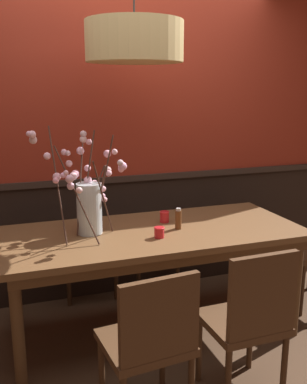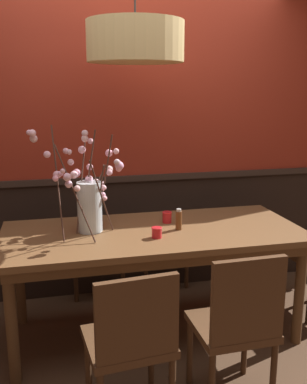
# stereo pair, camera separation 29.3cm
# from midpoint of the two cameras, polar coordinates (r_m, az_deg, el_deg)

# --- Properties ---
(ground_plane) EXTENTS (24.00, 24.00, 0.00)m
(ground_plane) POSITION_cam_midpoint_polar(r_m,az_deg,el_deg) (3.34, -2.64, -17.80)
(ground_plane) COLOR #4C3321
(back_wall) EXTENTS (4.71, 0.14, 2.63)m
(back_wall) POSITION_cam_midpoint_polar(r_m,az_deg,el_deg) (3.65, -6.43, 6.68)
(back_wall) COLOR black
(back_wall) RESTS_ON ground
(dining_table) EXTENTS (2.05, 0.90, 0.78)m
(dining_table) POSITION_cam_midpoint_polar(r_m,az_deg,el_deg) (3.04, -2.78, -6.50)
(dining_table) COLOR brown
(dining_table) RESTS_ON ground
(chair_far_side_left) EXTENTS (0.46, 0.42, 0.90)m
(chair_far_side_left) POSITION_cam_midpoint_polar(r_m,az_deg,el_deg) (3.82, -10.91, -5.39)
(chair_far_side_left) COLOR #4C301C
(chair_far_side_left) RESTS_ON ground
(chair_far_side_right) EXTENTS (0.45, 0.41, 0.95)m
(chair_far_side_right) POSITION_cam_midpoint_polar(r_m,az_deg,el_deg) (3.95, -2.77, -4.27)
(chair_far_side_right) COLOR #4C301C
(chair_far_side_right) RESTS_ON ground
(chair_near_side_right) EXTENTS (0.43, 0.41, 0.91)m
(chair_near_side_right) POSITION_cam_midpoint_polar(r_m,az_deg,el_deg) (2.49, 9.03, -15.96)
(chair_near_side_right) COLOR #4C301C
(chair_near_side_right) RESTS_ON ground
(chair_near_side_left) EXTENTS (0.46, 0.44, 0.88)m
(chair_near_side_left) POSITION_cam_midpoint_polar(r_m,az_deg,el_deg) (2.29, -4.32, -18.83)
(chair_near_side_left) COLOR #4C301C
(chair_near_side_left) RESTS_ON ground
(vase_with_blossoms) EXTENTS (0.59, 0.42, 0.71)m
(vase_with_blossoms) POSITION_cam_midpoint_polar(r_m,az_deg,el_deg) (2.94, -11.40, -1.25)
(vase_with_blossoms) COLOR silver
(vase_with_blossoms) RESTS_ON dining_table
(candle_holder_nearer_center) EXTENTS (0.07, 0.07, 0.08)m
(candle_holder_nearer_center) POSITION_cam_midpoint_polar(r_m,az_deg,el_deg) (3.17, -1.21, -3.28)
(candle_holder_nearer_center) COLOR red
(candle_holder_nearer_center) RESTS_ON dining_table
(candle_holder_nearer_edge) EXTENTS (0.07, 0.07, 0.07)m
(candle_holder_nearer_edge) POSITION_cam_midpoint_polar(r_m,az_deg,el_deg) (2.85, -2.20, -5.32)
(candle_holder_nearer_edge) COLOR red
(candle_holder_nearer_edge) RESTS_ON dining_table
(condiment_bottle) EXTENTS (0.04, 0.04, 0.15)m
(condiment_bottle) POSITION_cam_midpoint_polar(r_m,az_deg,el_deg) (3.01, 0.47, -3.59)
(condiment_bottle) COLOR brown
(condiment_bottle) RESTS_ON dining_table
(pendant_lamp) EXTENTS (0.63, 0.63, 0.74)m
(pendant_lamp) POSITION_cam_midpoint_polar(r_m,az_deg,el_deg) (2.93, -5.54, 18.94)
(pendant_lamp) COLOR tan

